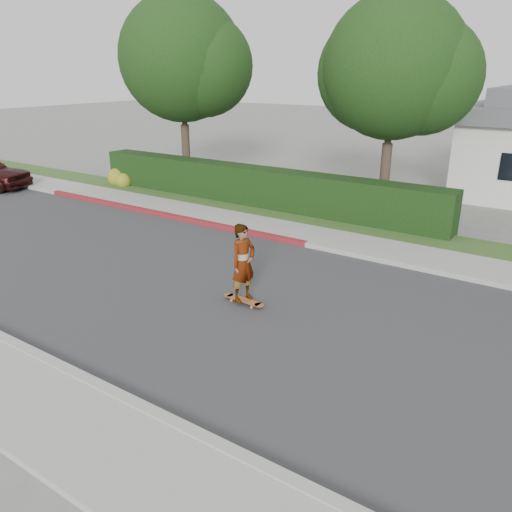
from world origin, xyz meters
name	(u,v)px	position (x,y,z in m)	size (l,w,h in m)	color
ground	(190,285)	(0.00, 0.00, 0.00)	(120.00, 120.00, 0.00)	slate
road	(190,285)	(0.00, 0.00, 0.01)	(60.00, 8.00, 0.01)	#2D2D30
curb_near	(41,358)	(0.00, -4.10, 0.07)	(60.00, 0.20, 0.15)	#9E9E99
curb_far	(278,238)	(0.00, 4.10, 0.07)	(60.00, 0.20, 0.15)	#9E9E99
curb_red_section	(160,214)	(-5.00, 4.10, 0.08)	(12.00, 0.21, 0.15)	maroon
sidewalk_far	(292,231)	(0.00, 5.00, 0.06)	(60.00, 1.60, 0.12)	gray
planting_strip	(315,220)	(0.00, 6.60, 0.05)	(60.00, 1.60, 0.10)	#2D4C1E
hedge	(253,187)	(-3.00, 7.20, 0.75)	(15.00, 1.00, 1.50)	black
flowering_shrub	(119,179)	(-10.01, 6.74, 0.33)	(1.40, 1.00, 0.90)	#2D4C19
tree_left	(184,62)	(-7.51, 8.69, 5.26)	(5.99, 5.21, 8.00)	#33261C
tree_center	(396,71)	(1.49, 9.19, 4.90)	(5.66, 4.84, 7.44)	#33261C
skateboard	(244,300)	(1.68, -0.12, 0.09)	(1.09, 0.26, 0.10)	orange
skateboarder	(243,263)	(1.68, -0.12, 0.99)	(0.64, 0.42, 1.77)	white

